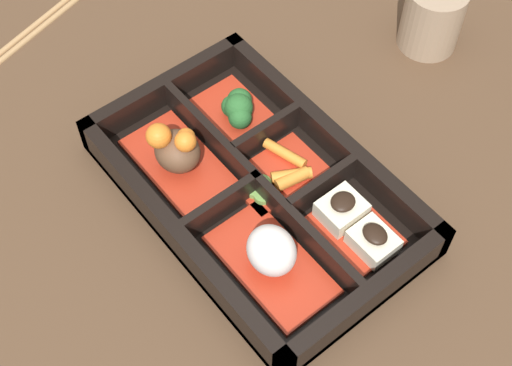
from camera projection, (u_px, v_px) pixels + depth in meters
name	position (u px, v px, depth m)	size (l,w,h in m)	color
ground_plane	(256.00, 198.00, 0.68)	(3.00, 3.00, 0.00)	#4C3523
bento_base	(256.00, 195.00, 0.68)	(0.31, 0.19, 0.01)	black
bento_rim	(258.00, 185.00, 0.66)	(0.31, 0.19, 0.04)	black
bowl_rice	(271.00, 255.00, 0.61)	(0.12, 0.06, 0.05)	#B22D19
bowl_stew	(177.00, 152.00, 0.67)	(0.12, 0.06, 0.06)	#B22D19
bowl_tofu	(356.00, 226.00, 0.64)	(0.08, 0.06, 0.03)	#B22D19
bowl_carrots	(290.00, 169.00, 0.68)	(0.07, 0.06, 0.02)	#B22D19
bowl_greens	(237.00, 109.00, 0.71)	(0.08, 0.06, 0.03)	#B22D19
bowl_pickles	(261.00, 191.00, 0.67)	(0.04, 0.03, 0.01)	#B22D19
tea_cup	(433.00, 16.00, 0.77)	(0.07, 0.07, 0.07)	gray
chopsticks	(18.00, 40.00, 0.79)	(0.07, 0.20, 0.01)	#A87F51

